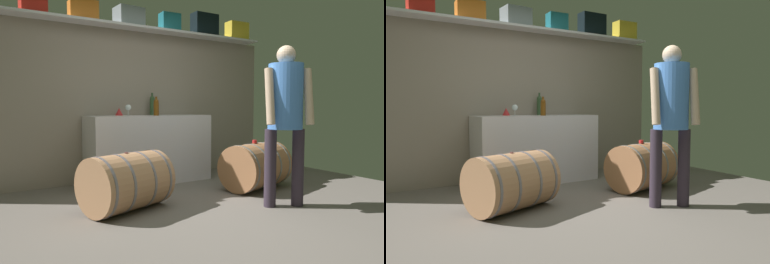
# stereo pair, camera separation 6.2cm
# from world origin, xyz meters

# --- Properties ---
(ground_plane) EXTENTS (6.10, 7.41, 0.02)m
(ground_plane) POSITION_xyz_m (0.00, 0.53, -0.01)
(ground_plane) COLOR #6D655E
(back_wall_panel) EXTENTS (4.90, 0.10, 2.18)m
(back_wall_panel) POSITION_xyz_m (0.00, 2.11, 1.09)
(back_wall_panel) COLOR gray
(back_wall_panel) RESTS_ON ground
(high_shelf_board) EXTENTS (4.51, 0.40, 0.03)m
(high_shelf_board) POSITION_xyz_m (0.00, 1.96, 2.19)
(high_shelf_board) COLOR silver
(high_shelf_board) RESTS_ON back_wall_panel
(toolcase_red) EXTENTS (0.30, 0.30, 0.22)m
(toolcase_red) POSITION_xyz_m (-1.26, 1.96, 2.32)
(toolcase_red) COLOR red
(toolcase_red) RESTS_ON high_shelf_board
(toolcase_orange) EXTENTS (0.38, 0.28, 0.25)m
(toolcase_orange) POSITION_xyz_m (-0.65, 1.96, 2.33)
(toolcase_orange) COLOR orange
(toolcase_orange) RESTS_ON high_shelf_board
(toolcase_grey) EXTENTS (0.39, 0.32, 0.26)m
(toolcase_grey) POSITION_xyz_m (-0.01, 1.96, 2.34)
(toolcase_grey) COLOR gray
(toolcase_grey) RESTS_ON high_shelf_board
(toolcase_teal) EXTENTS (0.30, 0.22, 0.27)m
(toolcase_teal) POSITION_xyz_m (0.65, 1.96, 2.34)
(toolcase_teal) COLOR #1D7080
(toolcase_teal) RESTS_ON high_shelf_board
(toolcase_black) EXTENTS (0.42, 0.22, 0.35)m
(toolcase_black) POSITION_xyz_m (1.29, 1.96, 2.38)
(toolcase_black) COLOR black
(toolcase_black) RESTS_ON high_shelf_board
(toolcase_yellow) EXTENTS (0.37, 0.23, 0.30)m
(toolcase_yellow) POSITION_xyz_m (1.96, 1.96, 2.36)
(toolcase_yellow) COLOR yellow
(toolcase_yellow) RESTS_ON high_shelf_board
(work_cabinet) EXTENTS (1.71, 0.64, 0.95)m
(work_cabinet) POSITION_xyz_m (0.18, 1.73, 0.47)
(work_cabinet) COLOR white
(work_cabinet) RESTS_ON ground
(wine_bottle_green) EXTENTS (0.08, 0.08, 0.33)m
(wine_bottle_green) POSITION_xyz_m (0.34, 1.96, 1.10)
(wine_bottle_green) COLOR #34512F
(wine_bottle_green) RESTS_ON work_cabinet
(wine_bottle_amber) EXTENTS (0.07, 0.07, 0.27)m
(wine_bottle_amber) POSITION_xyz_m (0.25, 1.64, 1.07)
(wine_bottle_amber) COLOR brown
(wine_bottle_amber) RESTS_ON work_cabinet
(wine_glass) EXTENTS (0.08, 0.08, 0.16)m
(wine_glass) POSITION_xyz_m (-0.17, 1.64, 1.06)
(wine_glass) COLOR white
(wine_glass) RESTS_ON work_cabinet
(red_funnel) EXTENTS (0.11, 0.11, 0.11)m
(red_funnel) POSITION_xyz_m (-0.18, 1.95, 1.00)
(red_funnel) COLOR red
(red_funnel) RESTS_ON work_cabinet
(wine_barrel_near) EXTENTS (0.98, 0.78, 0.61)m
(wine_barrel_near) POSITION_xyz_m (1.17, 0.59, 0.30)
(wine_barrel_near) COLOR #AB7148
(wine_barrel_near) RESTS_ON ground
(wine_barrel_far) EXTENTS (0.99, 0.83, 0.61)m
(wine_barrel_far) POSITION_xyz_m (-0.61, 0.58, 0.30)
(wine_barrel_far) COLOR tan
(wine_barrel_far) RESTS_ON ground
(tasting_cup) EXTENTS (0.06, 0.06, 0.04)m
(tasting_cup) POSITION_xyz_m (1.15, 0.59, 0.62)
(tasting_cup) COLOR red
(tasting_cup) RESTS_ON wine_barrel_near
(winemaker_pouring) EXTENTS (0.53, 0.47, 1.71)m
(winemaker_pouring) POSITION_xyz_m (0.88, -0.18, 1.05)
(winemaker_pouring) COLOR #342936
(winemaker_pouring) RESTS_ON ground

